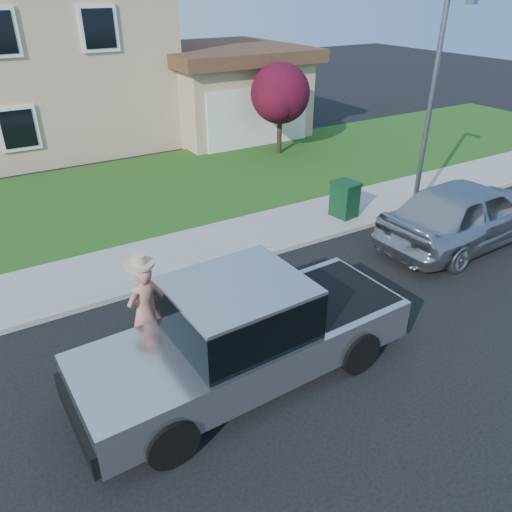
{
  "coord_description": "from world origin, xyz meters",
  "views": [
    {
      "loc": [
        -4.0,
        -6.28,
        5.9
      ],
      "look_at": [
        0.45,
        1.12,
        1.2
      ],
      "focal_mm": 35.0,
      "sensor_mm": 36.0,
      "label": 1
    }
  ],
  "objects_px": {
    "woman": "(145,310)",
    "trash_bin": "(345,199)",
    "ornamental_tree": "(281,96)",
    "pickup_truck": "(245,334)",
    "sedan": "(467,213)",
    "street_lamp": "(433,101)"
  },
  "relations": [
    {
      "from": "pickup_truck",
      "to": "woman",
      "type": "xyz_separation_m",
      "value": [
        -1.2,
        1.39,
        0.09
      ]
    },
    {
      "from": "trash_bin",
      "to": "street_lamp",
      "type": "relative_size",
      "value": 0.17
    },
    {
      "from": "sedan",
      "to": "street_lamp",
      "type": "relative_size",
      "value": 0.88
    },
    {
      "from": "trash_bin",
      "to": "street_lamp",
      "type": "height_order",
      "value": "street_lamp"
    },
    {
      "from": "sedan",
      "to": "ornamental_tree",
      "type": "height_order",
      "value": "ornamental_tree"
    },
    {
      "from": "pickup_truck",
      "to": "ornamental_tree",
      "type": "relative_size",
      "value": 1.73
    },
    {
      "from": "pickup_truck",
      "to": "trash_bin",
      "type": "bearing_deg",
      "value": 34.45
    },
    {
      "from": "sedan",
      "to": "street_lamp",
      "type": "height_order",
      "value": "street_lamp"
    },
    {
      "from": "woman",
      "to": "trash_bin",
      "type": "bearing_deg",
      "value": -178.95
    },
    {
      "from": "woman",
      "to": "ornamental_tree",
      "type": "height_order",
      "value": "ornamental_tree"
    },
    {
      "from": "woman",
      "to": "street_lamp",
      "type": "bearing_deg",
      "value": 171.14
    },
    {
      "from": "pickup_truck",
      "to": "ornamental_tree",
      "type": "bearing_deg",
      "value": 51.87
    },
    {
      "from": "pickup_truck",
      "to": "trash_bin",
      "type": "height_order",
      "value": "pickup_truck"
    },
    {
      "from": "pickup_truck",
      "to": "sedan",
      "type": "bearing_deg",
      "value": 9.16
    },
    {
      "from": "woman",
      "to": "sedan",
      "type": "height_order",
      "value": "woman"
    },
    {
      "from": "woman",
      "to": "street_lamp",
      "type": "relative_size",
      "value": 0.36
    },
    {
      "from": "ornamental_tree",
      "to": "trash_bin",
      "type": "xyz_separation_m",
      "value": [
        -1.88,
        -6.13,
        -1.6
      ]
    },
    {
      "from": "ornamental_tree",
      "to": "street_lamp",
      "type": "height_order",
      "value": "street_lamp"
    },
    {
      "from": "woman",
      "to": "ornamental_tree",
      "type": "xyz_separation_m",
      "value": [
        8.66,
        8.89,
        1.28
      ]
    },
    {
      "from": "street_lamp",
      "to": "woman",
      "type": "bearing_deg",
      "value": 173.89
    },
    {
      "from": "woman",
      "to": "pickup_truck",
      "type": "bearing_deg",
      "value": 109.84
    },
    {
      "from": "trash_bin",
      "to": "street_lamp",
      "type": "xyz_separation_m",
      "value": [
        1.94,
        -0.87,
        2.61
      ]
    }
  ]
}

